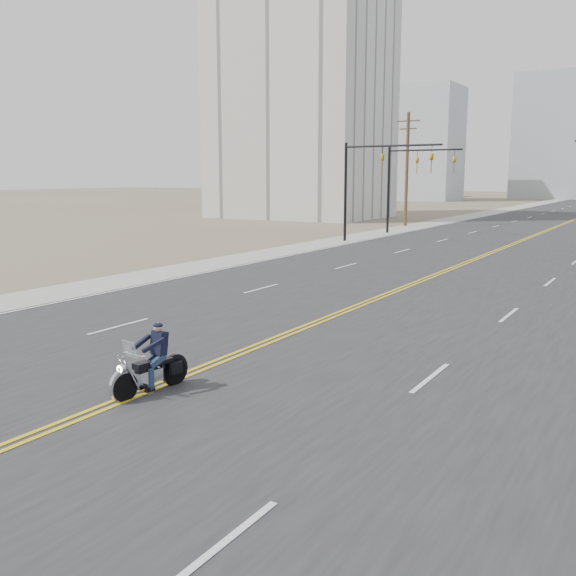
# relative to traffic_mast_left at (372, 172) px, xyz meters

# --- Properties ---
(ground_plane) EXTENTS (400.00, 400.00, 0.00)m
(ground_plane) POSITION_rel_traffic_mast_left_xyz_m (8.98, -32.00, -4.94)
(ground_plane) COLOR #776D56
(ground_plane) RESTS_ON ground
(sidewalk_left) EXTENTS (3.00, 200.00, 0.01)m
(sidewalk_left) POSITION_rel_traffic_mast_left_xyz_m (-2.52, 38.00, -4.93)
(sidewalk_left) COLOR #A5A5A0
(sidewalk_left) RESTS_ON ground
(traffic_mast_left) EXTENTS (7.10, 0.26, 7.00)m
(traffic_mast_left) POSITION_rel_traffic_mast_left_xyz_m (0.00, 0.00, 0.00)
(traffic_mast_left) COLOR black
(traffic_mast_left) RESTS_ON ground
(traffic_mast_far) EXTENTS (6.10, 0.26, 7.00)m
(traffic_mast_far) POSITION_rel_traffic_mast_left_xyz_m (-0.33, 8.00, -0.06)
(traffic_mast_far) COLOR black
(traffic_mast_far) RESTS_ON ground
(utility_pole_left) EXTENTS (2.20, 0.30, 10.50)m
(utility_pole_left) POSITION_rel_traffic_mast_left_xyz_m (-3.52, 16.00, 0.54)
(utility_pole_left) COLOR brown
(utility_pole_left) RESTS_ON ground
(apartment_block) EXTENTS (18.00, 14.00, 30.00)m
(apartment_block) POSITION_rel_traffic_mast_left_xyz_m (-19.02, 23.00, 10.06)
(apartment_block) COLOR silver
(apartment_block) RESTS_ON ground
(haze_bldg_a) EXTENTS (14.00, 12.00, 22.00)m
(haze_bldg_a) POSITION_rel_traffic_mast_left_xyz_m (-26.02, 83.00, 6.06)
(haze_bldg_a) COLOR #B7BCC6
(haze_bldg_a) RESTS_ON ground
(haze_bldg_d) EXTENTS (20.00, 15.00, 26.00)m
(haze_bldg_d) POSITION_rel_traffic_mast_left_xyz_m (-3.02, 108.00, 8.06)
(haze_bldg_d) COLOR #ADB2B7
(haze_bldg_d) RESTS_ON ground
(haze_bldg_f) EXTENTS (12.00, 12.00, 16.00)m
(haze_bldg_f) POSITION_rel_traffic_mast_left_xyz_m (-41.02, 98.00, 3.06)
(haze_bldg_f) COLOR #ADB2B7
(haze_bldg_f) RESTS_ON ground
(motorcyclist) EXTENTS (1.06, 2.02, 1.51)m
(motorcyclist) POSITION_rel_traffic_mast_left_xyz_m (9.12, -32.08, -4.18)
(motorcyclist) COLOR black
(motorcyclist) RESTS_ON ground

